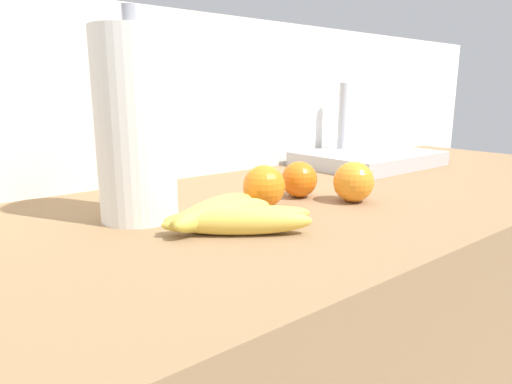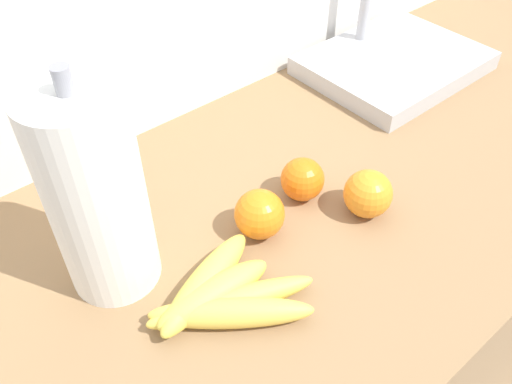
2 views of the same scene
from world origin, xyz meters
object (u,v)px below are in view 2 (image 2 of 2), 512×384
Objects in this scene: sink_basin at (393,61)px; paper_towel_roll at (96,196)px; orange_far_right at (302,179)px; orange_back_right at (368,194)px; banana_bunch at (220,297)px; orange_back_left at (260,214)px.

paper_towel_roll is at bearing -171.94° from sink_basin.
orange_back_right is (0.05, -0.09, 0.00)m from orange_far_right.
paper_towel_roll is 0.90× the size of sink_basin.
paper_towel_roll reaches higher than sink_basin.
banana_bunch is at bearing 179.05° from orange_back_right.
orange_back_left is at bearing -170.72° from orange_far_right.
orange_back_right is (0.15, -0.07, 0.00)m from orange_back_left.
paper_towel_roll reaches higher than orange_back_right.
banana_bunch is 3.21× the size of orange_far_right.
sink_basin is (0.51, 0.17, -0.01)m from orange_back_left.
orange_far_right is 0.43m from sink_basin.
paper_towel_roll reaches higher than orange_back_left.
sink_basin is at bearing 33.89° from orange_back_right.
orange_far_right is 0.93× the size of orange_back_left.
sink_basin reaches higher than banana_bunch.
orange_back_left is 0.53m from sink_basin.
banana_bunch is 2.98× the size of orange_back_left.
banana_bunch is 0.67m from sink_basin.
paper_towel_roll is (-0.30, 0.05, 0.11)m from orange_far_right.
orange_back_right reaches higher than orange_far_right.
orange_far_right is at bearing -9.93° from paper_towel_roll.
orange_back_left is 0.17m from orange_back_right.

